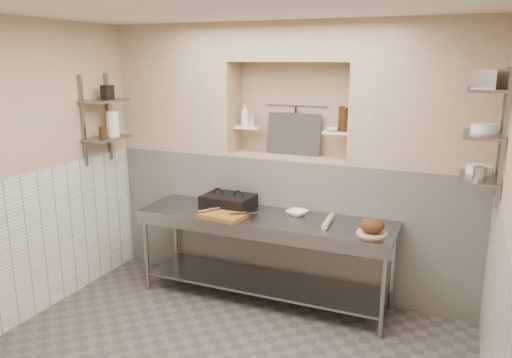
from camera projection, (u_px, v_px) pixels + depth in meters
The scene contains 45 objects.
wall_left at pixel (15, 175), 4.55m from camera, with size 0.10×3.90×2.80m, color tan.
wall_back at pixel (298, 154), 5.56m from camera, with size 4.00×0.10×2.80m, color tan.
backwall_lower at pixel (289, 220), 5.50m from camera, with size 4.00×0.40×1.40m, color white.
alcove_sill at pixel (290, 157), 5.33m from camera, with size 1.30×0.40×0.02m, color tan.
backwall_pillar_left at pixel (181, 89), 5.68m from camera, with size 1.35×0.40×1.40m, color tan.
backwall_pillar_right at pixel (425, 95), 4.66m from camera, with size 1.35×0.40×1.40m, color tan.
backwall_header at pixel (292, 42), 5.05m from camera, with size 1.30×0.40×0.40m, color tan.
wainscot_left at pixel (28, 247), 4.70m from camera, with size 0.02×3.90×1.40m, color white.
wainscot_right at pixel (493, 338), 3.17m from camera, with size 0.02×3.90×1.40m, color white.
alcove_shelf_left at pixel (248, 127), 5.45m from camera, with size 0.28×0.16×0.03m, color white.
alcove_shelf_right at pixel (337, 132), 5.07m from camera, with size 0.28×0.16×0.03m, color white.
utensil_rail at pixel (296, 105), 5.36m from camera, with size 0.02×0.02×0.70m, color gray.
hanging_steel at pixel (295, 121), 5.38m from camera, with size 0.02×0.02×0.30m, color black.
splash_panel at pixel (294, 134), 5.37m from camera, with size 0.60×0.02×0.45m, color #383330.
shelf_rail_left_a at pixel (108, 117), 5.55m from camera, with size 0.03×0.03×0.95m, color slate.
shelf_rail_left_b at pixel (83, 121), 5.19m from camera, with size 0.03×0.03×0.95m, color slate.
wall_shelf_left_lower at pixel (108, 138), 5.36m from camera, with size 0.30×0.50×0.03m, color slate.
wall_shelf_left_upper at pixel (105, 101), 5.27m from camera, with size 0.30×0.50×0.03m, color slate.
shelf_rail_right_a at pixel (502, 133), 4.03m from camera, with size 0.03×0.03×1.05m, color slate.
shelf_rail_right_b at pixel (504, 140), 3.67m from camera, with size 0.03×0.03×1.05m, color slate.
wall_shelf_right_lower at pixel (479, 178), 3.98m from camera, with size 0.30×0.50×0.03m, color slate.
wall_shelf_right_mid at pixel (484, 135), 3.90m from camera, with size 0.30×0.50×0.03m, color slate.
wall_shelf_right_upper at pixel (489, 90), 3.82m from camera, with size 0.30×0.50×0.03m, color slate.
prep_table at pixel (264, 241), 5.03m from camera, with size 2.60×0.70×0.90m.
panini_press at pixel (228, 202), 5.24m from camera, with size 0.53×0.39×0.14m.
cutting_board at pixel (223, 215), 4.94m from camera, with size 0.44×0.31×0.04m, color brown.
knife_blade at pixel (244, 213), 4.91m from camera, with size 0.29×0.03×0.01m, color gray.
tongs at pixel (209, 210), 4.99m from camera, with size 0.02×0.02×0.25m, color gray.
mixing_bowl at pixel (297, 213), 5.01m from camera, with size 0.20×0.20×0.05m, color white.
rolling_pin at pixel (328, 221), 4.73m from camera, with size 0.06×0.06×0.38m, color #DEBF8B.
bread_board at pixel (372, 233), 4.47m from camera, with size 0.28×0.28×0.02m, color #DEBF8B.
bread_loaf at pixel (372, 225), 4.45m from camera, with size 0.22×0.22×0.13m, color #4C2D19.
bottle_soap at pixel (245, 115), 5.41m from camera, with size 0.09×0.09×0.24m, color white.
jar_alcove at pixel (252, 121), 5.46m from camera, with size 0.08×0.08×0.11m, color tan.
bowl_alcove at pixel (332, 130), 5.05m from camera, with size 0.12×0.12×0.04m, color white.
condiment_a at pixel (344, 120), 5.00m from camera, with size 0.07×0.07×0.24m, color #341C0D.
condiment_b at pixel (341, 119), 5.06m from camera, with size 0.06×0.06×0.25m, color #341C0D.
condiment_c at pixel (349, 125), 5.03m from camera, with size 0.07×0.07×0.13m, color white.
jug_left at pixel (113, 123), 5.42m from camera, with size 0.14×0.14×0.27m, color white.
jar_left at pixel (103, 132), 5.29m from camera, with size 0.08×0.08×0.12m, color #341C0D.
box_left_upper at pixel (107, 92), 5.29m from camera, with size 0.10×0.10×0.15m, color black.
bowl_right at pixel (479, 169), 4.10m from camera, with size 0.21×0.21×0.06m, color white.
canister_right at pixel (480, 173), 3.86m from camera, with size 0.10×0.10×0.10m, color gray.
bowl_right_mid at pixel (484, 128), 3.92m from camera, with size 0.20×0.20×0.07m, color white.
basket_right at pixel (490, 79), 3.73m from camera, with size 0.18×0.22×0.14m, color gray.
Camera 1 is at (1.72, -3.21, 2.43)m, focal length 35.00 mm.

